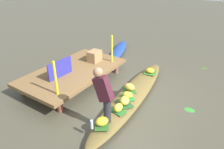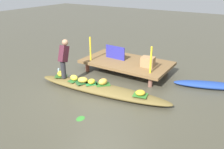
% 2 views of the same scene
% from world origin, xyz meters
% --- Properties ---
extents(canal_water, '(40.00, 40.00, 0.00)m').
position_xyz_m(canal_water, '(0.00, 0.00, 0.00)').
color(canal_water, '#464334').
rests_on(canal_water, ground).
extents(dock_platform, '(3.20, 1.80, 0.42)m').
position_xyz_m(dock_platform, '(-0.19, 1.93, 0.36)').
color(dock_platform, brown).
rests_on(dock_platform, ground).
extents(vendor_boat, '(4.47, 1.17, 0.24)m').
position_xyz_m(vendor_boat, '(0.00, 0.00, 0.12)').
color(vendor_boat, brown).
rests_on(vendor_boat, ground).
extents(moored_boat, '(2.29, 1.23, 0.20)m').
position_xyz_m(moored_boat, '(2.75, 2.15, 0.10)').
color(moored_boat, navy).
rests_on(moored_boat, ground).
extents(leaf_mat_0, '(0.45, 0.45, 0.01)m').
position_xyz_m(leaf_mat_0, '(-0.32, -0.04, 0.25)').
color(leaf_mat_0, '#277E39').
rests_on(leaf_mat_0, vendor_boat).
extents(banana_bunch_0, '(0.27, 0.30, 0.15)m').
position_xyz_m(banana_bunch_0, '(-0.32, -0.04, 0.32)').
color(banana_bunch_0, yellow).
rests_on(banana_bunch_0, vendor_boat).
extents(leaf_mat_1, '(0.31, 0.40, 0.01)m').
position_xyz_m(leaf_mat_1, '(-0.93, -0.14, 0.25)').
color(leaf_mat_1, '#28662B').
rests_on(leaf_mat_1, vendor_boat).
extents(banana_bunch_1, '(0.26, 0.19, 0.18)m').
position_xyz_m(banana_bunch_1, '(-0.93, -0.14, 0.34)').
color(banana_bunch_1, yellow).
rests_on(banana_bunch_1, vendor_boat).
extents(leaf_mat_2, '(0.50, 0.54, 0.01)m').
position_xyz_m(leaf_mat_2, '(-0.60, -0.12, 0.25)').
color(leaf_mat_2, '#245329').
rests_on(leaf_mat_2, vendor_boat).
extents(banana_bunch_2, '(0.39, 0.35, 0.17)m').
position_xyz_m(banana_bunch_2, '(-0.60, -0.12, 0.33)').
color(banana_bunch_2, gold).
rests_on(banana_bunch_2, vendor_boat).
extents(leaf_mat_3, '(0.49, 0.45, 0.01)m').
position_xyz_m(leaf_mat_3, '(-1.53, -0.12, 0.25)').
color(leaf_mat_3, '#2B5A24').
rests_on(leaf_mat_3, vendor_boat).
extents(banana_bunch_3, '(0.35, 0.32, 0.18)m').
position_xyz_m(banana_bunch_3, '(-1.53, -0.12, 0.34)').
color(banana_bunch_3, gold).
rests_on(banana_bunch_3, vendor_boat).
extents(leaf_mat_4, '(0.51, 0.50, 0.01)m').
position_xyz_m(leaf_mat_4, '(0.01, 0.10, 0.25)').
color(leaf_mat_4, '#2C6623').
rests_on(leaf_mat_4, vendor_boat).
extents(banana_bunch_4, '(0.28, 0.34, 0.19)m').
position_xyz_m(banana_bunch_4, '(0.01, 0.10, 0.34)').
color(banana_bunch_4, gold).
rests_on(banana_bunch_4, vendor_boat).
extents(leaf_mat_5, '(0.45, 0.41, 0.01)m').
position_xyz_m(leaf_mat_5, '(1.28, 0.08, 0.25)').
color(leaf_mat_5, '#316F27').
rests_on(leaf_mat_5, vendor_boat).
extents(banana_bunch_5, '(0.37, 0.37, 0.14)m').
position_xyz_m(banana_bunch_5, '(1.28, 0.08, 0.32)').
color(banana_bunch_5, gold).
rests_on(banana_bunch_5, vendor_boat).
extents(vendor_person, '(0.22, 0.45, 1.24)m').
position_xyz_m(vendor_person, '(-1.38, -0.07, 0.95)').
color(vendor_person, '#28282D').
rests_on(vendor_person, vendor_boat).
extents(water_bottle, '(0.06, 0.06, 0.20)m').
position_xyz_m(water_bottle, '(-1.73, -0.01, 0.35)').
color(water_bottle, '#ABCAD5').
rests_on(water_bottle, vendor_boat).
extents(market_banner, '(0.83, 0.07, 0.50)m').
position_xyz_m(market_banner, '(-0.69, 1.93, 0.67)').
color(market_banner, '#2B2B96').
rests_on(market_banner, dock_platform).
extents(railing_post_west, '(0.06, 0.06, 0.88)m').
position_xyz_m(railing_post_west, '(-1.39, 1.33, 0.86)').
color(railing_post_west, yellow).
rests_on(railing_post_west, dock_platform).
extents(railing_post_east, '(0.06, 0.06, 0.88)m').
position_xyz_m(railing_post_east, '(1.01, 1.33, 0.86)').
color(railing_post_east, yellow).
rests_on(railing_post_east, dock_platform).
extents(produce_crate, '(0.46, 0.34, 0.35)m').
position_xyz_m(produce_crate, '(0.71, 1.81, 0.60)').
color(produce_crate, '#9E774E').
rests_on(produce_crate, dock_platform).
extents(drifting_plant_1, '(0.21, 0.27, 0.01)m').
position_xyz_m(drifting_plant_1, '(0.38, -1.45, 0.00)').
color(drifting_plant_1, '#33882D').
rests_on(drifting_plant_1, ground).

